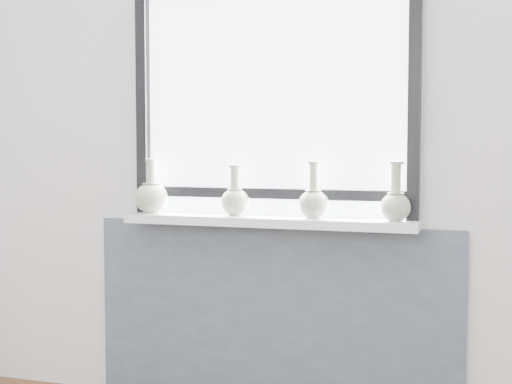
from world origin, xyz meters
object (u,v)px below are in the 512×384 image
(vase_c, at_px, (314,201))
(windowsill, at_px, (267,221))
(vase_d, at_px, (395,203))
(vase_b, at_px, (235,199))
(vase_a, at_px, (151,196))

(vase_c, bearing_deg, windowsill, 179.45)
(windowsill, relative_size, vase_d, 5.30)
(vase_d, bearing_deg, vase_b, 177.97)
(windowsill, distance_m, vase_d, 0.57)
(vase_b, bearing_deg, vase_a, -177.46)
(vase_b, bearing_deg, vase_d, -2.03)
(windowsill, distance_m, vase_c, 0.23)
(vase_b, height_order, vase_d, vase_d)
(vase_a, xyz_separation_m, vase_b, (0.41, 0.02, -0.01))
(windowsill, height_order, vase_b, vase_b)
(vase_b, height_order, vase_c, vase_c)
(vase_b, distance_m, vase_c, 0.36)
(vase_d, bearing_deg, vase_a, 179.63)
(vase_b, xyz_separation_m, vase_c, (0.36, -0.01, -0.00))
(vase_a, height_order, vase_d, vase_a)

